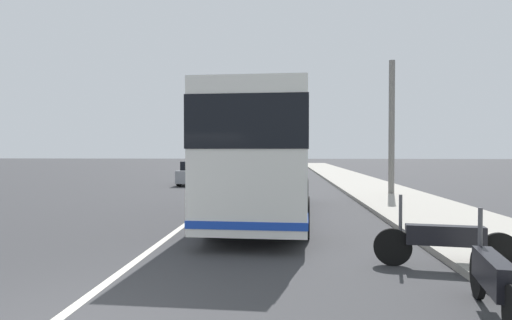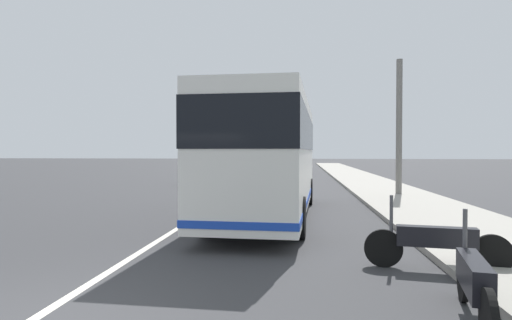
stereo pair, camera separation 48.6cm
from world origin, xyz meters
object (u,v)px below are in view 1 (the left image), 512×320
object	(u,v)px
coach_bus	(269,151)
car_side_street	(196,174)
utility_pole	(392,129)
motorcycle_nearest_curb	(493,280)
car_behind_bus	(222,166)
motorcycle_far_end	(444,241)

from	to	relation	value
coach_bus	car_side_street	xyz separation A→B (m)	(12.67, 4.89, -1.38)
utility_pole	car_side_street	bearing A→B (deg)	58.82
motorcycle_nearest_curb	car_side_street	world-z (taller)	car_side_street
motorcycle_nearest_curb	coach_bus	bearing A→B (deg)	32.15
car_side_street	car_behind_bus	size ratio (longest dim) A/B	0.99
motorcycle_far_end	motorcycle_nearest_curb	bearing A→B (deg)	93.17
motorcycle_nearest_curb	car_behind_bus	size ratio (longest dim) A/B	0.57
car_behind_bus	utility_pole	size ratio (longest dim) A/B	0.65
coach_bus	car_side_street	distance (m)	13.65
motorcycle_nearest_curb	utility_pole	distance (m)	14.97
car_side_street	car_behind_bus	xyz separation A→B (m)	(12.83, 0.31, 0.02)
motorcycle_nearest_curb	car_behind_bus	bearing A→B (deg)	25.39
car_side_street	motorcycle_far_end	bearing A→B (deg)	23.09
motorcycle_nearest_curb	car_behind_bus	world-z (taller)	car_behind_bus
motorcycle_nearest_curb	car_side_street	bearing A→B (deg)	32.51
coach_bus	car_side_street	world-z (taller)	coach_bus
utility_pole	coach_bus	bearing A→B (deg)	140.28
motorcycle_far_end	car_behind_bus	xyz separation A→B (m)	(31.27, 8.49, 0.21)
motorcycle_nearest_curb	utility_pole	xyz separation A→B (m)	(14.56, -2.34, 2.59)
car_side_street	coach_bus	bearing A→B (deg)	20.28
motorcycle_far_end	car_side_street	size ratio (longest dim) A/B	0.60
motorcycle_nearest_curb	utility_pole	size ratio (longest dim) A/B	0.37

